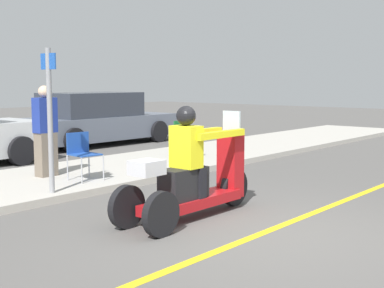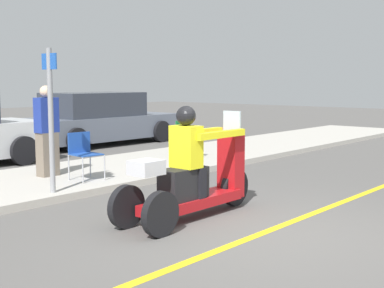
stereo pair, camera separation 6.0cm
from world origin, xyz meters
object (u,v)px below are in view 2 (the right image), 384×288
object	(u,v)px
spectator_far_back	(47,133)
street_sign	(51,115)
folding_chair_curbside	(83,151)
parked_car_lot_center	(99,120)
motorcycle_trike	(192,178)
folding_chair_set_back	(186,135)

from	to	relation	value
spectator_far_back	street_sign	distance (m)	1.58
folding_chair_curbside	parked_car_lot_center	size ratio (longest dim) A/B	0.17
motorcycle_trike	spectator_far_back	distance (m)	3.65
folding_chair_curbside	parked_car_lot_center	xyz separation A→B (m)	(4.17, 4.65, 0.09)
spectator_far_back	folding_chair_set_back	bearing A→B (deg)	-4.30
folding_chair_curbside	motorcycle_trike	bearing A→B (deg)	-98.23
motorcycle_trike	spectator_far_back	bearing A→B (deg)	86.64
spectator_far_back	street_sign	bearing A→B (deg)	-121.65
folding_chair_curbside	folding_chair_set_back	xyz separation A→B (m)	(3.28, 0.51, 0.00)
spectator_far_back	folding_chair_curbside	world-z (taller)	spectator_far_back
spectator_far_back	parked_car_lot_center	bearing A→B (deg)	41.61
folding_chair_curbside	folding_chair_set_back	distance (m)	3.32
motorcycle_trike	parked_car_lot_center	world-z (taller)	motorcycle_trike
folding_chair_set_back	parked_car_lot_center	size ratio (longest dim) A/B	0.17
spectator_far_back	street_sign	xyz separation A→B (m)	(-0.80, -1.30, 0.41)
parked_car_lot_center	street_sign	world-z (taller)	street_sign
motorcycle_trike	street_sign	size ratio (longest dim) A/B	1.10
spectator_far_back	folding_chair_set_back	distance (m)	3.50
folding_chair_set_back	parked_car_lot_center	distance (m)	4.24
spectator_far_back	parked_car_lot_center	world-z (taller)	spectator_far_back
spectator_far_back	folding_chair_set_back	size ratio (longest dim) A/B	1.99
motorcycle_trike	folding_chair_curbside	distance (m)	2.89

